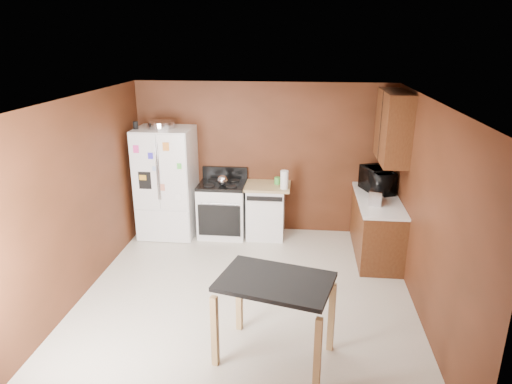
% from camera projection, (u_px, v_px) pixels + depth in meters
% --- Properties ---
extents(floor, '(4.50, 4.50, 0.00)m').
position_uv_depth(floor, '(246.00, 297.00, 5.85)').
color(floor, beige).
rests_on(floor, ground).
extents(ceiling, '(4.50, 4.50, 0.00)m').
position_uv_depth(ceiling, '(245.00, 100.00, 5.05)').
color(ceiling, white).
rests_on(ceiling, ground).
extents(wall_back, '(4.20, 0.00, 4.20)m').
position_uv_depth(wall_back, '(263.00, 159.00, 7.57)').
color(wall_back, '#582A17').
rests_on(wall_back, ground).
extents(wall_front, '(4.20, 0.00, 4.20)m').
position_uv_depth(wall_front, '(206.00, 313.00, 3.33)').
color(wall_front, '#582A17').
rests_on(wall_front, ground).
extents(wall_left, '(0.00, 4.50, 4.50)m').
position_uv_depth(wall_left, '(78.00, 199.00, 5.66)').
color(wall_left, '#582A17').
rests_on(wall_left, ground).
extents(wall_right, '(0.00, 4.50, 4.50)m').
position_uv_depth(wall_right, '(427.00, 213.00, 5.24)').
color(wall_right, '#582A17').
rests_on(wall_right, ground).
extents(roasting_pan, '(0.42, 0.42, 0.10)m').
position_uv_depth(roasting_pan, '(162.00, 125.00, 7.19)').
color(roasting_pan, silver).
rests_on(roasting_pan, refrigerator).
extents(pen_cup, '(0.08, 0.08, 0.12)m').
position_uv_depth(pen_cup, '(136.00, 125.00, 7.10)').
color(pen_cup, black).
rests_on(pen_cup, refrigerator).
extents(kettle, '(0.17, 0.17, 0.17)m').
position_uv_depth(kettle, '(223.00, 180.00, 7.31)').
color(kettle, silver).
rests_on(kettle, gas_range).
extents(paper_towel, '(0.15, 0.15, 0.29)m').
position_uv_depth(paper_towel, '(284.00, 180.00, 7.17)').
color(paper_towel, white).
rests_on(paper_towel, dishwasher).
extents(green_canister, '(0.11, 0.11, 0.11)m').
position_uv_depth(green_canister, '(277.00, 181.00, 7.42)').
color(green_canister, green).
rests_on(green_canister, dishwasher).
extents(toaster, '(0.25, 0.33, 0.21)m').
position_uv_depth(toaster, '(376.00, 196.00, 6.51)').
color(toaster, silver).
rests_on(toaster, right_cabinets).
extents(microwave, '(0.60, 0.71, 0.33)m').
position_uv_depth(microwave, '(377.00, 181.00, 7.00)').
color(microwave, black).
rests_on(microwave, right_cabinets).
extents(refrigerator, '(0.90, 0.80, 1.80)m').
position_uv_depth(refrigerator, '(167.00, 183.00, 7.47)').
color(refrigerator, white).
rests_on(refrigerator, ground).
extents(gas_range, '(0.76, 0.68, 1.10)m').
position_uv_depth(gas_range, '(223.00, 208.00, 7.58)').
color(gas_range, white).
rests_on(gas_range, ground).
extents(dishwasher, '(0.78, 0.63, 0.89)m').
position_uv_depth(dishwasher, '(266.00, 210.00, 7.53)').
color(dishwasher, white).
rests_on(dishwasher, ground).
extents(right_cabinets, '(0.63, 1.58, 2.45)m').
position_uv_depth(right_cabinets, '(381.00, 197.00, 6.77)').
color(right_cabinets, '#5C3219').
rests_on(right_cabinets, ground).
extents(island, '(1.24, 0.98, 0.91)m').
position_uv_depth(island, '(275.00, 293.00, 4.52)').
color(island, black).
rests_on(island, ground).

